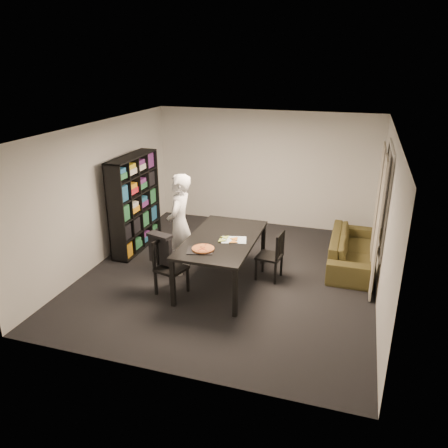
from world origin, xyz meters
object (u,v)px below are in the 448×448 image
(chair_left, at_px, (167,263))
(person, at_px, (180,224))
(sofa, at_px, (352,250))
(bookshelf, at_px, (135,203))
(chair_right, at_px, (274,253))
(pepperoni_pizza, at_px, (203,249))
(dining_table, at_px, (222,242))
(baking_tray, at_px, (200,250))

(chair_left, xyz_separation_m, person, (-0.08, 0.76, 0.38))
(sofa, bearing_deg, person, 112.40)
(bookshelf, height_order, chair_left, bookshelf)
(bookshelf, distance_m, chair_right, 3.01)
(bookshelf, distance_m, pepperoni_pizza, 2.47)
(chair_right, bearing_deg, chair_left, -51.74)
(dining_table, bearing_deg, pepperoni_pizza, -103.74)
(dining_table, bearing_deg, bookshelf, 156.45)
(dining_table, xyz_separation_m, chair_right, (0.81, 0.40, -0.26))
(chair_right, bearing_deg, pepperoni_pizza, -37.86)
(person, height_order, baking_tray, person)
(chair_left, bearing_deg, person, 21.56)
(person, bearing_deg, sofa, 108.20)
(dining_table, xyz_separation_m, baking_tray, (-0.18, -0.59, 0.08))
(bookshelf, height_order, person, bookshelf)
(dining_table, xyz_separation_m, sofa, (2.10, 1.41, -0.47))
(chair_right, distance_m, sofa, 1.65)
(sofa, bearing_deg, bookshelf, 96.57)
(person, height_order, pepperoni_pizza, person)
(dining_table, distance_m, person, 0.88)
(bookshelf, distance_m, baking_tray, 2.46)
(chair_right, relative_size, baking_tray, 2.19)
(bookshelf, relative_size, dining_table, 0.95)
(pepperoni_pizza, relative_size, sofa, 0.17)
(chair_right, bearing_deg, baking_tray, -38.13)
(chair_right, xyz_separation_m, sofa, (1.29, 1.01, -0.20))
(person, distance_m, sofa, 3.25)
(chair_right, distance_m, person, 1.72)
(pepperoni_pizza, bearing_deg, sofa, 41.29)
(baking_tray, relative_size, pepperoni_pizza, 1.14)
(bookshelf, relative_size, sofa, 0.94)
(baking_tray, bearing_deg, dining_table, 73.30)
(bookshelf, relative_size, chair_right, 2.17)
(chair_left, height_order, pepperoni_pizza, chair_left)
(person, height_order, sofa, person)
(dining_table, relative_size, pepperoni_pizza, 5.74)
(bookshelf, relative_size, pepperoni_pizza, 5.43)
(dining_table, relative_size, person, 1.10)
(dining_table, distance_m, chair_right, 0.94)
(chair_right, relative_size, sofa, 0.43)
(bookshelf, bearing_deg, person, -29.90)
(chair_left, xyz_separation_m, pepperoni_pizza, (0.63, 0.01, 0.33))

